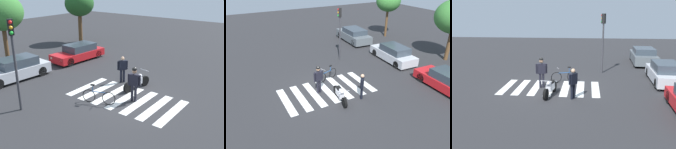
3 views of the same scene
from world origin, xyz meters
TOP-DOWN VIEW (x-y plane):
  - ground_plane at (0.00, 0.00)m, footprint 60.00×60.00m
  - police_motorcycle at (1.40, 0.19)m, footprint 2.08×0.65m
  - leaning_bicycle at (-1.35, 0.73)m, footprint 0.68×1.69m
  - officer_on_foot at (1.81, 1.47)m, footprint 0.54×0.45m
  - officer_by_motorcycle at (-0.04, -0.54)m, footprint 0.31×0.68m
  - crosswalk_stripes at (0.00, 0.00)m, footprint 3.17×5.85m
  - car_silver_sedan at (-1.82, 7.16)m, footprint 4.47×1.95m
  - car_red_convertible at (3.64, 6.95)m, footprint 4.41×1.95m
  - traffic_light_pole at (-4.16, 3.28)m, footprint 0.32×0.36m
  - street_tree_mid at (0.24, 11.35)m, footprint 3.20×3.20m
  - street_tree_far at (8.50, 11.35)m, footprint 2.85×2.85m

SIDE VIEW (x-z plane):
  - ground_plane at x=0.00m, z-range 0.00..0.00m
  - crosswalk_stripes at x=0.00m, z-range 0.00..0.01m
  - leaning_bicycle at x=-1.35m, z-range -0.12..0.89m
  - police_motorcycle at x=1.40m, z-range -0.06..0.96m
  - car_red_convertible at x=3.64m, z-range -0.03..1.24m
  - car_silver_sedan at x=-1.82m, z-range -0.03..1.34m
  - officer_on_foot at x=1.81m, z-range 0.11..1.74m
  - officer_by_motorcycle at x=-0.04m, z-range 0.16..2.03m
  - traffic_light_pole at x=-4.16m, z-range 0.74..5.10m
  - street_tree_mid at x=0.24m, z-range 1.14..6.19m
  - street_tree_far at x=8.50m, z-range 1.23..6.20m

